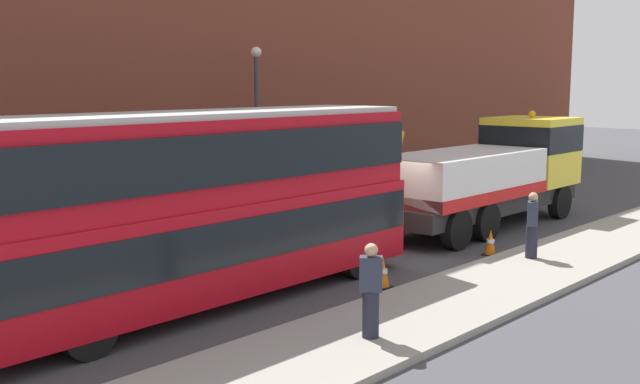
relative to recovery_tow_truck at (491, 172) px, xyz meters
name	(u,v)px	position (x,y,z in m)	size (l,w,h in m)	color
ground_plane	(374,253)	(-5.69, 0.27, -1.76)	(120.00, 120.00, 0.00)	#424247
near_kerb	(513,277)	(-5.69, -3.93, -1.68)	(60.00, 2.80, 0.15)	gray
recovery_tow_truck	(491,172)	(0.00, 0.00, 0.00)	(10.15, 2.70, 3.67)	#2D2D2D
double_decker_bus	(199,200)	(-11.89, 0.00, 0.47)	(11.06, 2.62, 4.06)	#B70C19
pedestrian_onlooker	(371,292)	(-11.44, -4.20, -0.77)	(0.45, 0.48, 1.71)	#232333
pedestrian_bystander	(532,226)	(-3.85, -3.43, -0.77)	(0.48, 0.42, 1.71)	#232333
traffic_cone_near_bus	(383,273)	(-8.29, -2.05, -1.42)	(0.36, 0.36, 0.72)	orange
traffic_cone_midway	(490,243)	(-3.74, -2.19, -1.42)	(0.36, 0.36, 0.72)	orange
street_lamp	(257,117)	(-3.94, 6.82, 1.71)	(0.36, 0.36, 5.83)	#38383D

